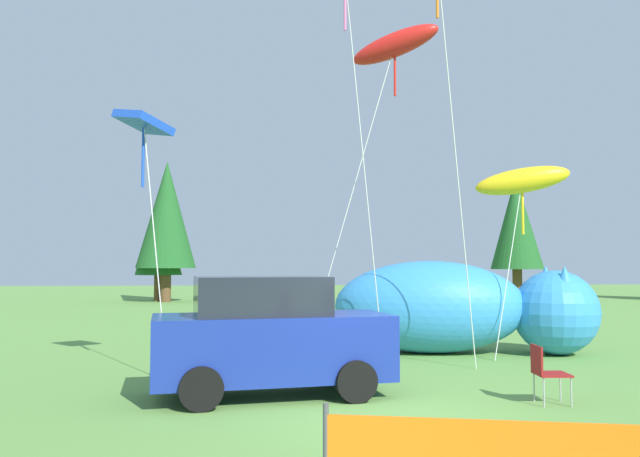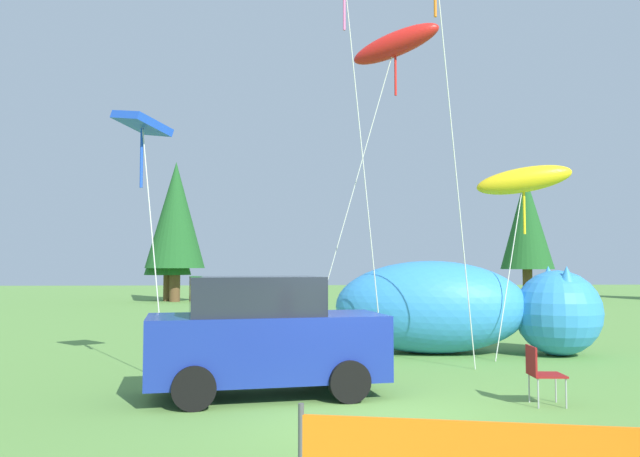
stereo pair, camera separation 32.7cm
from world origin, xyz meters
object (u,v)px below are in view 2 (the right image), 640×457
object	(u,v)px
kite_yellow_hero	(524,180)
folding_chair	(540,370)
parked_car	(264,336)
kite_blue_box	(142,127)
inflatable_cat	(460,311)
kite_red_lizard	(395,45)

from	to	relation	value
kite_yellow_hero	folding_chair	bearing A→B (deg)	-109.32
parked_car	kite_blue_box	xyz separation A→B (m)	(-2.53, 2.01, 3.97)
inflatable_cat	kite_blue_box	bearing A→B (deg)	-149.37
parked_car	kite_red_lizard	distance (m)	8.67
inflatable_cat	folding_chair	bearing A→B (deg)	-83.20
kite_yellow_hero	kite_blue_box	bearing A→B (deg)	-167.11
parked_car	inflatable_cat	size ratio (longest dim) A/B	0.63
parked_car	kite_yellow_hero	xyz separation A→B (m)	(6.06, 3.97, 3.23)
kite_blue_box	kite_red_lizard	xyz separation A→B (m)	(5.61, 2.56, 2.72)
inflatable_cat	kite_red_lizard	xyz separation A→B (m)	(-1.59, -0.13, 6.62)
parked_car	kite_red_lizard	size ratio (longest dim) A/B	0.50
parked_car	kite_yellow_hero	distance (m)	7.93
inflatable_cat	kite_yellow_hero	distance (m)	3.52
kite_blue_box	kite_red_lizard	world-z (taller)	kite_red_lizard
inflatable_cat	kite_yellow_hero	world-z (taller)	kite_yellow_hero
parked_car	inflatable_cat	distance (m)	6.62
kite_yellow_hero	parked_car	bearing A→B (deg)	-146.76
folding_chair	kite_blue_box	bearing A→B (deg)	160.50
inflatable_cat	kite_blue_box	xyz separation A→B (m)	(-7.20, -2.69, 3.90)
folding_chair	kite_red_lizard	world-z (taller)	kite_red_lizard
folding_chair	inflatable_cat	distance (m)	5.67
kite_blue_box	parked_car	bearing A→B (deg)	-38.39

